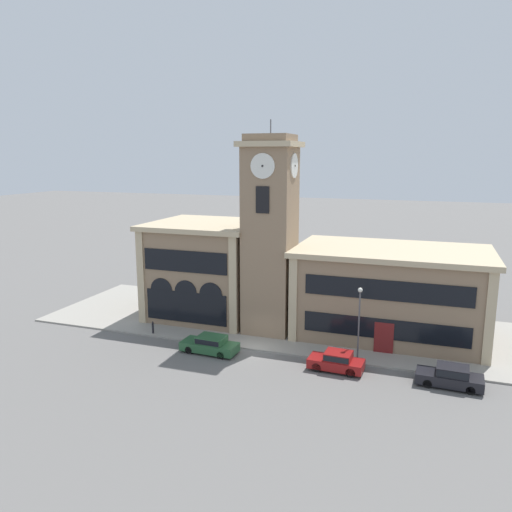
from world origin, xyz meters
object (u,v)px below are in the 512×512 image
(parked_car_far, at_px, (450,376))
(bollard, at_px, (153,327))
(parked_car_near, at_px, (210,344))
(parked_car_mid, at_px, (337,361))
(street_lamp, at_px, (359,313))
(fire_hydrant, at_px, (465,370))

(parked_car_far, distance_m, bollard, 24.56)
(parked_car_near, distance_m, parked_car_mid, 10.19)
(street_lamp, bearing_deg, parked_car_near, -169.95)
(street_lamp, height_order, fire_hydrant, street_lamp)
(parked_car_mid, relative_size, fire_hydrant, 4.70)
(parked_car_mid, bearing_deg, street_lamp, -118.57)
(fire_hydrant, bearing_deg, parked_car_mid, -168.01)
(parked_car_near, relative_size, parked_car_mid, 1.14)
(parked_car_near, xyz_separation_m, bollard, (-6.49, 2.07, -0.06))
(parked_car_near, height_order, parked_car_mid, parked_car_mid)
(bollard, bearing_deg, parked_car_mid, -7.08)
(parked_car_near, bearing_deg, parked_car_far, -177.31)
(parked_car_far, relative_size, fire_hydrant, 5.11)
(bollard, bearing_deg, street_lamp, -0.15)
(parked_car_near, relative_size, street_lamp, 0.81)
(parked_car_mid, xyz_separation_m, fire_hydrant, (8.80, 1.87, -0.18))
(parked_car_mid, distance_m, fire_hydrant, 9.00)
(parked_car_far, relative_size, bollard, 4.19)
(parked_car_far, bearing_deg, parked_car_near, 2.69)
(parked_car_near, bearing_deg, street_lamp, -167.26)
(bollard, bearing_deg, parked_car_near, -17.70)
(bollard, distance_m, fire_hydrant, 25.47)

